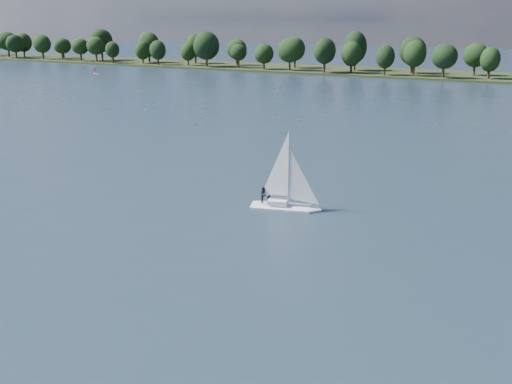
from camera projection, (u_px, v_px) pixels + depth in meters
ground at (429, 125)px, 120.57m from camera, size 700.00×700.00×0.00m
far_shore at (492, 78)px, 215.22m from camera, size 660.00×40.00×1.50m
sailboat at (282, 187)px, 66.54m from camera, size 7.85×4.06×9.95m
dinghy_pink at (96, 72)px, 231.18m from camera, size 2.55×1.93×3.82m
pontoon at (67, 62)px, 293.43m from camera, size 4.26×2.60×0.50m
treeline at (498, 57)px, 208.71m from camera, size 562.70×73.92×18.64m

